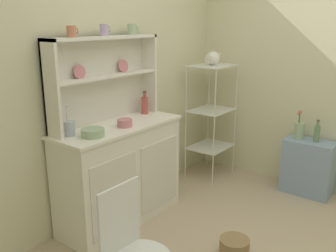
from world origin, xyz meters
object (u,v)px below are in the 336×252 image
oil_bottle (317,133)px  flower_vase (300,130)px  bakers_rack (211,107)px  bowl_mixing_large (93,133)px  floor_basket (234,248)px  side_shelf_blue (308,167)px  jam_bottle (145,105)px  porcelain_teapot (213,58)px  cup_terracotta_0 (72,31)px  utensil_jar (70,128)px  wire_chair (131,245)px  hutch_shelf_unit (102,73)px  hutch_cabinet (120,172)px

oil_bottle → flower_vase: bearing=90.3°
bakers_rack → bowl_mixing_large: bakers_rack is taller
bakers_rack → floor_basket: bakers_rack is taller
bakers_rack → oil_bottle: 1.10m
floor_basket → flower_vase: bearing=2.6°
side_shelf_blue → jam_bottle: bearing=132.6°
floor_basket → porcelain_teapot: bearing=38.5°
side_shelf_blue → cup_terracotta_0: (-1.85, 1.24, 1.35)m
bakers_rack → side_shelf_blue: bakers_rack is taller
utensil_jar → oil_bottle: utensil_jar is taller
side_shelf_blue → oil_bottle: size_ratio=2.52×
utensil_jar → jam_bottle: bearing=0.5°
side_shelf_blue → wire_chair: 2.37m
wire_chair → hutch_shelf_unit: bearing=76.2°
cup_terracotta_0 → bowl_mixing_large: bearing=-96.6°
porcelain_teapot → flower_vase: (0.21, -0.91, -0.67)m
side_shelf_blue → utensil_jar: size_ratio=2.33×
hutch_shelf_unit → utensil_jar: hutch_shelf_unit is taller
wire_chair → cup_terracotta_0: size_ratio=10.25×
jam_bottle → flower_vase: jam_bottle is taller
floor_basket → bowl_mixing_large: size_ratio=1.26×
hutch_cabinet → porcelain_teapot: bearing=-3.7°
side_shelf_blue → oil_bottle: (0.00, -0.05, 0.37)m
hutch_shelf_unit → bakers_rack: bearing=-10.7°
hutch_cabinet → flower_vase: (1.54, -0.99, 0.21)m
bakers_rack → wire_chair: bearing=-159.4°
utensil_jar → side_shelf_blue: bearing=-31.2°
bowl_mixing_large → jam_bottle: 0.79m
hutch_cabinet → flower_vase: size_ratio=3.90×
porcelain_teapot → side_shelf_blue: bearing=-78.5°
bakers_rack → oil_bottle: size_ratio=5.64×
hutch_shelf_unit → oil_bottle: hutch_shelf_unit is taller
wire_chair → flower_vase: size_ratio=2.84×
hutch_cabinet → jam_bottle: jam_bottle is taller
hutch_shelf_unit → cup_terracotta_0: (-0.32, -0.04, 0.34)m
bowl_mixing_large → jam_bottle: (0.77, 0.16, 0.06)m
jam_bottle → bakers_rack: bearing=-10.9°
wire_chair → jam_bottle: 1.64m
floor_basket → utensil_jar: utensil_jar is taller
utensil_jar → wire_chair: bearing=-111.4°
hutch_cabinet → bowl_mixing_large: bearing=-167.9°
jam_bottle → oil_bottle: jam_bottle is taller
jam_bottle → wire_chair: bearing=-141.9°
hutch_shelf_unit → floor_basket: bearing=-85.1°
bakers_rack → porcelain_teapot: 0.53m
hutch_cabinet → hutch_shelf_unit: (0.00, 0.17, 0.84)m
hutch_shelf_unit → oil_bottle: bearing=-40.8°
cup_terracotta_0 → bowl_mixing_large: (-0.02, -0.20, -0.73)m
porcelain_teapot → wire_chair: bearing=-159.4°
floor_basket → utensil_jar: 1.52m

